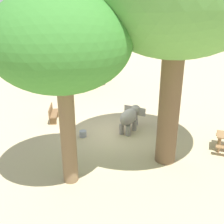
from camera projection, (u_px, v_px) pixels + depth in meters
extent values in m
plane|color=tan|center=(114.00, 133.00, 13.86)|extent=(60.00, 60.00, 0.00)
cylinder|color=gray|center=(128.00, 124.00, 14.26)|extent=(0.23, 0.23, 0.53)
cylinder|color=gray|center=(134.00, 126.00, 14.08)|extent=(0.23, 0.23, 0.53)
cylinder|color=gray|center=(122.00, 129.00, 13.67)|extent=(0.23, 0.23, 0.53)
cylinder|color=gray|center=(128.00, 131.00, 13.49)|extent=(0.23, 0.23, 0.53)
ellipsoid|color=gray|center=(128.00, 117.00, 13.66)|extent=(1.49, 1.27, 0.80)
sphere|color=gray|center=(135.00, 110.00, 14.28)|extent=(0.57, 0.57, 0.57)
cone|color=gray|center=(137.00, 117.00, 14.64)|extent=(0.18, 0.18, 0.90)
cube|color=gray|center=(128.00, 109.00, 14.39)|extent=(0.30, 0.43, 0.43)
cube|color=gray|center=(141.00, 112.00, 14.03)|extent=(0.30, 0.43, 0.43)
cylinder|color=#3F3833|center=(167.00, 125.00, 13.75)|extent=(0.14, 0.14, 0.82)
cylinder|color=#3F3833|center=(166.00, 124.00, 13.92)|extent=(0.14, 0.14, 0.82)
cylinder|color=silver|center=(167.00, 112.00, 13.58)|extent=(0.32, 0.32, 0.58)
sphere|color=tan|center=(168.00, 105.00, 13.43)|extent=(0.22, 0.22, 0.22)
cylinder|color=silver|center=(168.00, 113.00, 13.38)|extent=(0.09, 0.09, 0.55)
cylinder|color=silver|center=(166.00, 110.00, 13.77)|extent=(0.09, 0.09, 0.55)
cylinder|color=brown|center=(68.00, 134.00, 9.43)|extent=(0.56, 0.56, 3.88)
ellipsoid|color=#387A2D|center=(62.00, 42.00, 8.25)|extent=(4.55, 4.17, 3.22)
cylinder|color=brown|center=(169.00, 107.00, 10.55)|extent=(0.85, 0.85, 4.88)
cube|color=brown|center=(54.00, 113.00, 15.17)|extent=(0.92, 1.44, 0.06)
cube|color=brown|center=(50.00, 110.00, 15.07)|extent=(0.60, 1.31, 0.40)
cube|color=brown|center=(55.00, 114.00, 15.75)|extent=(0.36, 0.21, 0.42)
cube|color=brown|center=(53.00, 121.00, 14.78)|extent=(0.36, 0.21, 0.42)
cylinder|color=olive|center=(219.00, 145.00, 11.91)|extent=(0.10, 0.10, 0.72)
cylinder|color=olive|center=(219.00, 139.00, 12.47)|extent=(0.10, 0.10, 0.72)
cube|color=#59514C|center=(59.00, 76.00, 20.91)|extent=(2.00, 1.80, 2.00)
cube|color=#388C47|center=(58.00, 57.00, 20.36)|extent=(2.50, 2.50, 0.12)
cylinder|color=gray|center=(67.00, 70.00, 21.89)|extent=(0.10, 0.10, 2.40)
cylinder|color=gray|center=(74.00, 74.00, 20.57)|extent=(0.10, 0.10, 2.40)
cylinder|color=gray|center=(45.00, 73.00, 21.10)|extent=(0.10, 0.10, 2.40)
cylinder|color=gray|center=(51.00, 77.00, 19.78)|extent=(0.10, 0.10, 2.40)
cube|color=#59514C|center=(90.00, 72.00, 22.06)|extent=(2.00, 1.80, 2.00)
cube|color=orange|center=(89.00, 55.00, 21.51)|extent=(2.50, 2.50, 0.12)
cylinder|color=gray|center=(95.00, 67.00, 23.04)|extent=(0.10, 0.10, 2.40)
cylinder|color=gray|center=(104.00, 71.00, 21.72)|extent=(0.10, 0.10, 2.40)
cylinder|color=gray|center=(76.00, 69.00, 22.25)|extent=(0.10, 0.10, 2.40)
cylinder|color=gray|center=(83.00, 73.00, 20.92)|extent=(0.10, 0.10, 2.40)
cylinder|color=gray|center=(83.00, 134.00, 13.42)|extent=(0.36, 0.36, 0.32)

